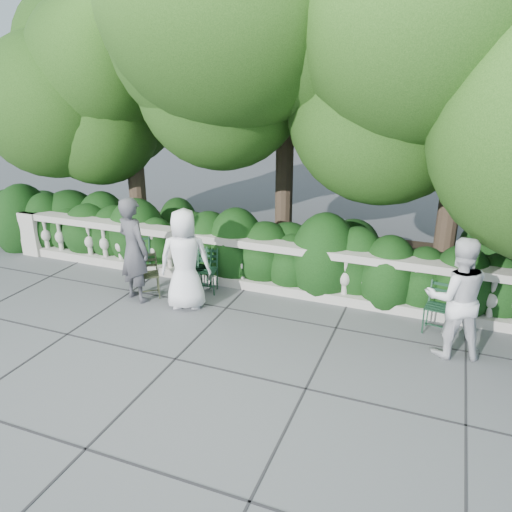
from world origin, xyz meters
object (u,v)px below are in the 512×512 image
(chair_e, at_px, (433,336))
(person_businessman, at_px, (185,260))
(chair_c, at_px, (194,292))
(chair_d, at_px, (205,295))
(person_woman_grey, at_px, (134,250))
(chair_a, at_px, (194,292))
(chair_b, at_px, (139,280))
(chair_weathered, at_px, (150,300))
(person_casual_man, at_px, (456,298))

(chair_e, relative_size, person_businessman, 0.46)
(chair_c, xyz_separation_m, chair_d, (0.27, -0.04, 0.00))
(chair_d, distance_m, person_woman_grey, 1.58)
(chair_a, bearing_deg, chair_d, -18.23)
(chair_a, distance_m, chair_c, 0.02)
(chair_b, relative_size, person_woman_grey, 0.43)
(chair_a, xyz_separation_m, chair_c, (-0.02, 0.01, 0.00))
(chair_b, height_order, chair_c, same)
(chair_b, relative_size, person_businessman, 0.46)
(chair_c, xyz_separation_m, person_businessman, (0.19, -0.60, 0.91))
(chair_weathered, xyz_separation_m, person_woman_grey, (-0.24, -0.03, 0.97))
(person_businessman, bearing_deg, chair_c, -93.82)
(chair_weathered, xyz_separation_m, person_businessman, (0.78, 0.02, 0.91))
(chair_b, distance_m, person_woman_grey, 1.33)
(chair_c, height_order, chair_e, same)
(chair_a, height_order, chair_b, same)
(chair_d, relative_size, chair_e, 1.00)
(person_woman_grey, bearing_deg, chair_c, -121.05)
(chair_weathered, height_order, person_woman_grey, person_woman_grey)
(chair_a, height_order, person_woman_grey, person_woman_grey)
(chair_a, bearing_deg, chair_b, 163.52)
(chair_weathered, relative_size, person_businessman, 0.46)
(chair_d, bearing_deg, chair_weathered, -159.61)
(chair_d, xyz_separation_m, person_businessman, (-0.07, -0.55, 0.91))
(chair_d, xyz_separation_m, chair_weathered, (-0.85, -0.57, 0.00))
(chair_d, relative_size, person_casual_man, 0.46)
(chair_a, xyz_separation_m, person_woman_grey, (-0.83, -0.64, 0.97))
(chair_c, distance_m, chair_d, 0.27)
(chair_e, height_order, person_woman_grey, person_woman_grey)
(person_businessman, bearing_deg, chair_d, -119.50)
(chair_e, xyz_separation_m, person_casual_man, (0.23, -0.46, 0.92))
(chair_e, distance_m, person_businessman, 4.32)
(chair_b, xyz_separation_m, person_businessman, (1.51, -0.71, 0.91))
(chair_b, bearing_deg, person_businessman, -46.83)
(chair_c, bearing_deg, person_businessman, -57.84)
(chair_a, bearing_deg, person_casual_man, -17.70)
(chair_weathered, bearing_deg, person_casual_man, -36.59)
(person_businessman, relative_size, person_casual_man, 0.98)
(chair_c, bearing_deg, chair_b, -170.91)
(chair_weathered, bearing_deg, chair_d, -3.22)
(chair_d, height_order, chair_weathered, same)
(chair_a, distance_m, chair_b, 1.33)
(person_businessman, height_order, person_woman_grey, person_woman_grey)
(chair_e, bearing_deg, chair_d, -172.27)
(chair_e, distance_m, chair_weathered, 5.00)
(person_businessman, distance_m, person_casual_man, 4.43)
(chair_e, bearing_deg, chair_b, -173.67)
(chair_b, relative_size, chair_c, 1.00)
(chair_b, xyz_separation_m, chair_weathered, (0.73, -0.73, 0.00))
(chair_a, height_order, person_casual_man, person_casual_man)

